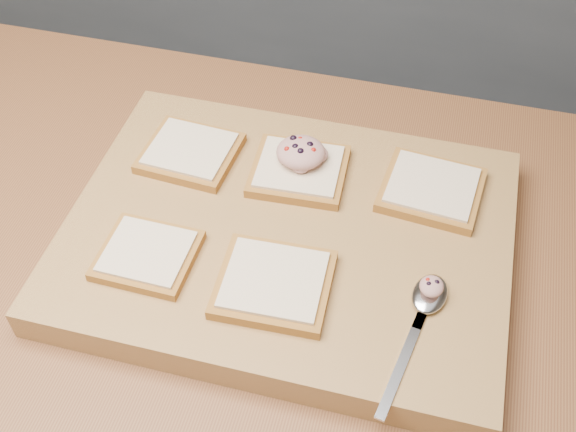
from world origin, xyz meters
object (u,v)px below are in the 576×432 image
cutting_board (288,238)px  bread_far_center (299,170)px  spoon (426,304)px  tuna_salad_dollop (301,152)px

cutting_board → bread_far_center: size_ratio=4.28×
bread_far_center → spoon: bread_far_center is taller
cutting_board → tuna_salad_dollop: tuna_salad_dollop is taller
tuna_salad_dollop → spoon: 0.26m
tuna_salad_dollop → spoon: tuna_salad_dollop is taller
spoon → tuna_salad_dollop: bearing=136.6°
cutting_board → bread_far_center: (-0.01, 0.09, 0.03)m
bread_far_center → tuna_salad_dollop: size_ratio=1.98×
cutting_board → bread_far_center: bread_far_center is taller
tuna_salad_dollop → bread_far_center: bearing=-89.3°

